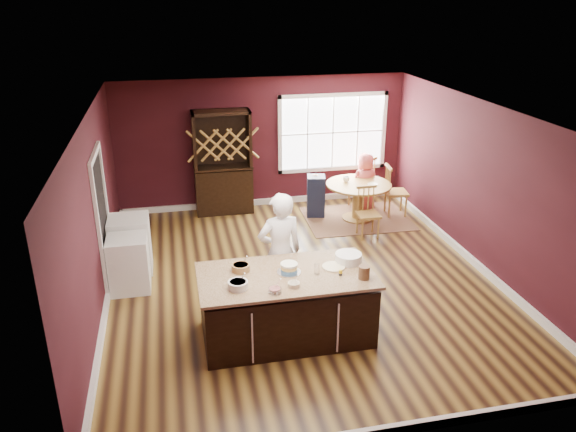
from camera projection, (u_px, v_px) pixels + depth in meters
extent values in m
plane|color=brown|center=(301.00, 280.00, 8.98)|extent=(7.00, 7.00, 0.00)
plane|color=white|center=(303.00, 112.00, 7.97)|extent=(7.00, 7.00, 0.00)
plane|color=black|center=(263.00, 143.00, 11.64)|extent=(6.00, 0.00, 6.00)
plane|color=black|center=(388.00, 328.00, 5.31)|extent=(6.00, 0.00, 6.00)
plane|color=black|center=(95.00, 217.00, 7.89)|extent=(0.00, 7.00, 7.00)
plane|color=black|center=(482.00, 187.00, 9.06)|extent=(0.00, 7.00, 7.00)
cube|color=black|center=(286.00, 308.00, 7.40)|extent=(2.19, 1.11, 0.83)
cube|color=tan|center=(286.00, 276.00, 7.22)|extent=(2.27, 1.19, 0.04)
cylinder|color=brown|center=(357.00, 218.00, 11.35)|extent=(0.60, 0.60, 0.04)
cylinder|color=brown|center=(358.00, 202.00, 11.22)|extent=(0.22, 0.22, 0.67)
cylinder|color=brown|center=(359.00, 185.00, 11.08)|extent=(1.29, 1.29, 0.04)
imported|color=silver|center=(280.00, 253.00, 7.88)|extent=(0.70, 0.50, 1.77)
cylinder|color=silver|center=(238.00, 285.00, 6.85)|extent=(0.25, 0.25, 0.10)
cylinder|color=#AE7F50|center=(241.00, 268.00, 7.29)|extent=(0.24, 0.24, 0.09)
cylinder|color=silver|center=(275.00, 290.00, 6.76)|extent=(0.17, 0.17, 0.06)
cylinder|color=beige|center=(294.00, 284.00, 6.90)|extent=(0.15, 0.15, 0.06)
cylinder|color=#B1C1CC|center=(317.00, 269.00, 7.19)|extent=(0.07, 0.07, 0.14)
cylinder|color=white|center=(334.00, 267.00, 7.38)|extent=(0.30, 0.30, 0.02)
cylinder|color=white|center=(348.00, 258.00, 7.51)|extent=(0.36, 0.36, 0.12)
cylinder|color=#453324|center=(364.00, 272.00, 7.07)|extent=(0.15, 0.15, 0.17)
cube|color=brown|center=(357.00, 219.00, 11.35)|extent=(2.12, 1.67, 0.01)
imported|color=#CE5455|center=(365.00, 182.00, 11.56)|extent=(0.65, 0.47, 1.24)
cylinder|color=beige|center=(373.00, 184.00, 11.02)|extent=(0.20, 0.20, 0.02)
imported|color=white|center=(346.00, 179.00, 11.16)|extent=(0.16, 0.16, 0.10)
cube|color=#3C2616|center=(223.00, 163.00, 11.33)|extent=(1.16, 0.48, 2.12)
cube|color=silver|center=(129.00, 264.00, 8.56)|extent=(0.59, 0.57, 0.86)
cube|color=white|center=(130.00, 244.00, 9.13)|extent=(0.64, 0.62, 0.92)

